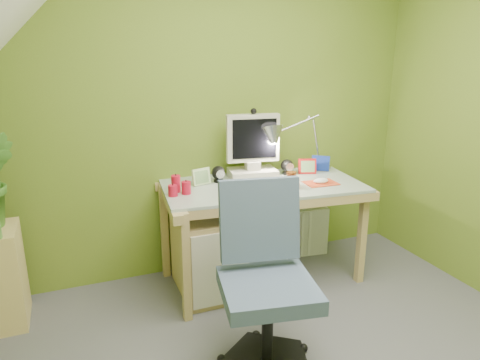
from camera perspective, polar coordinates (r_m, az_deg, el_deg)
name	(u,v)px	position (r m, az deg, el deg)	size (l,w,h in m)	color
wall_back	(209,111)	(3.21, -4.01, 8.86)	(3.20, 0.01, 2.40)	olive
desk	(262,232)	(3.19, 2.86, -6.79)	(1.36, 0.68, 0.73)	tan
monitor	(253,139)	(3.15, 1.67, 5.29)	(0.41, 0.24, 0.56)	beige
speaker_left	(218,174)	(3.09, -2.82, 0.77)	(0.10, 0.10, 0.11)	black
speaker_right	(287,167)	(3.30, 6.08, 1.69)	(0.09, 0.09, 0.11)	black
keyboard	(260,189)	(2.90, 2.66, -1.23)	(0.42, 0.13, 0.02)	white
mousepad	(321,183)	(3.12, 10.40, -0.39)	(0.22, 0.16, 0.01)	#D24520
mouse	(321,181)	(3.11, 10.41, -0.11)	(0.11, 0.07, 0.04)	white
amber_tumbler	(291,178)	(3.06, 6.66, 0.24)	(0.07, 0.07, 0.09)	#8A3A14
candle_cluster	(177,185)	(2.87, -8.09, -0.69)	(0.15, 0.13, 0.11)	red
photo_frame_red	(307,166)	(3.34, 8.69, 1.78)	(0.13, 0.02, 0.11)	#B51314
photo_frame_blue	(321,163)	(3.44, 10.38, 2.16)	(0.13, 0.02, 0.12)	navy
photo_frame_green	(201,177)	(3.04, -5.02, 0.43)	(0.13, 0.02, 0.11)	#BEDE99
desk_lamp	(308,131)	(3.35, 8.81, 6.33)	(0.59, 0.25, 0.63)	silver
side_ledge	(3,277)	(3.08, -28.31, -10.93)	(0.23, 0.35, 0.62)	#D8B872
task_chair	(268,287)	(2.29, 3.67, -13.62)	(0.53, 0.53, 0.96)	#43546E
radiator	(302,230)	(3.68, 8.03, -6.48)	(0.40, 0.16, 0.40)	silver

